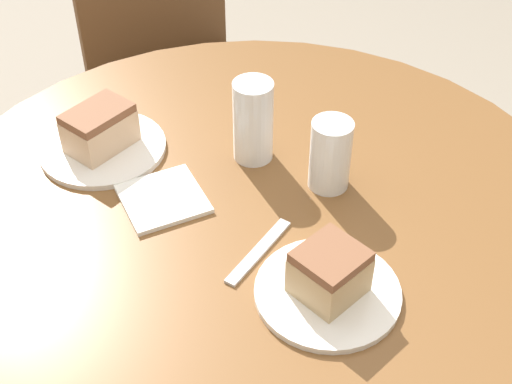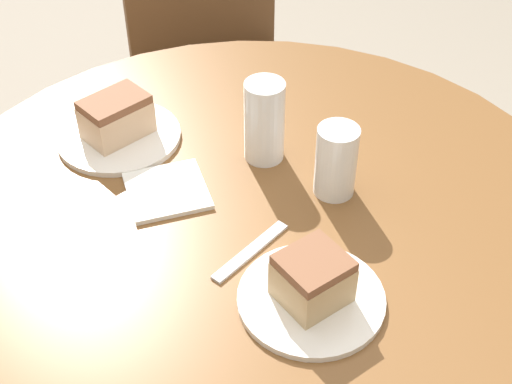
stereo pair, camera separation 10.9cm
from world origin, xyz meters
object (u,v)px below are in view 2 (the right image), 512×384
Objects in this scene: chair at (222,65)px; glass_water at (264,124)px; cake_slice_near at (313,278)px; cake_slice_far at (116,117)px; glass_lemonade at (336,164)px; plate_near at (311,299)px; plate_far at (119,136)px.

chair is 0.82m from glass_water.
cake_slice_far reaches higher than cake_slice_near.
glass_water reaches higher than glass_lemonade.
plate_near is 0.94× the size of plate_far.
cake_slice_near reaches higher than plate_near.
plate_far is at bearing 153.84° from glass_water.
glass_lemonade reaches higher than plate_far.
cake_slice_near is 0.33m from glass_water.
cake_slice_near is 0.76× the size of glass_water.
chair reaches higher than glass_lemonade.
chair is 0.76m from plate_far.
chair is 1.11m from plate_near.
glass_water is at bearing 85.61° from cake_slice_near.
plate_near is at bearing -64.76° from plate_far.
plate_near is 0.04m from cake_slice_near.
cake_slice_near is at bearing -94.39° from glass_water.
cake_slice_far is 1.11× the size of glass_lemonade.
glass_lemonade is 0.84× the size of glass_water.
plate_near is 0.49m from plate_far.
glass_water reaches higher than cake_slice_near.
glass_lemonade reaches higher than cake_slice_near.
glass_water is (-0.09, -0.74, 0.33)m from chair.
glass_lemonade is at bearing -36.06° from cake_slice_far.
cake_slice_near is 0.91× the size of glass_lemonade.
plate_far is 1.79× the size of glass_lemonade.
cake_slice_far is (0.00, -0.00, 0.04)m from plate_far.
cake_slice_near is at bearing -107.59° from chair.
cake_slice_far is at bearing 143.94° from glass_lemonade.
chair is 0.77m from cake_slice_far.
chair reaches higher than plate_near.
plate_near and plate_far have the same top height.
glass_water is at bearing 125.77° from glass_lemonade.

